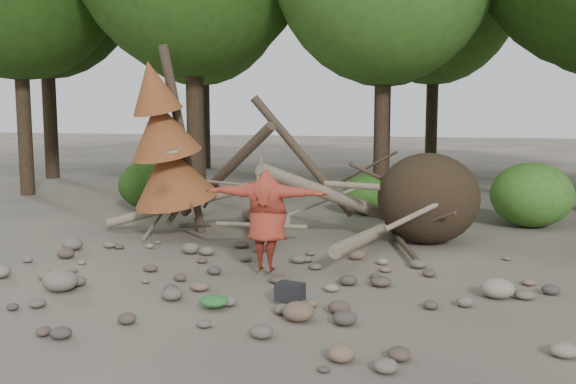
# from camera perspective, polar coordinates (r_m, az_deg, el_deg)

# --- Properties ---
(ground) EXTENTS (120.00, 120.00, 0.00)m
(ground) POSITION_cam_1_polar(r_m,az_deg,el_deg) (10.67, -3.11, -8.45)
(ground) COLOR #514C44
(ground) RESTS_ON ground
(deadfall_pile) EXTENTS (8.55, 5.24, 3.30)m
(deadfall_pile) POSITION_cam_1_polar(r_m,az_deg,el_deg) (14.19, 9.99, -0.67)
(deadfall_pile) COLOR #332619
(deadfall_pile) RESTS_ON ground
(dead_conifer) EXTENTS (2.06, 2.16, 4.35)m
(dead_conifer) POSITION_cam_1_polar(r_m,az_deg,el_deg) (14.59, -10.80, 4.11)
(dead_conifer) COLOR #4C3F30
(dead_conifer) RESTS_ON ground
(bush_left) EXTENTS (1.80, 1.80, 1.44)m
(bush_left) POSITION_cam_1_polar(r_m,az_deg,el_deg) (19.18, -12.21, 0.65)
(bush_left) COLOR #264F15
(bush_left) RESTS_ON ground
(bush_mid) EXTENTS (1.40, 1.40, 1.12)m
(bush_mid) POSITION_cam_1_polar(r_m,az_deg,el_deg) (17.88, 7.04, -0.24)
(bush_mid) COLOR #32651D
(bush_mid) RESTS_ON ground
(bush_right) EXTENTS (2.00, 2.00, 1.60)m
(bush_right) POSITION_cam_1_polar(r_m,az_deg,el_deg) (17.00, 20.84, -0.24)
(bush_right) COLOR #3E7725
(bush_right) RESTS_ON ground
(frisbee_thrower) EXTENTS (3.28, 1.02, 2.08)m
(frisbee_thrower) POSITION_cam_1_polar(r_m,az_deg,el_deg) (11.24, -1.91, -2.50)
(frisbee_thrower) COLOR maroon
(frisbee_thrower) RESTS_ON ground
(backpack) EXTENTS (0.44, 0.33, 0.27)m
(backpack) POSITION_cam_1_polar(r_m,az_deg,el_deg) (9.71, 0.19, -9.21)
(backpack) COLOR black
(backpack) RESTS_ON ground
(cloth_green) EXTENTS (0.43, 0.36, 0.16)m
(cloth_green) POSITION_cam_1_polar(r_m,az_deg,el_deg) (9.54, -6.60, -9.90)
(cloth_green) COLOR #2B6D2D
(cloth_green) RESTS_ON ground
(cloth_orange) EXTENTS (0.31, 0.26, 0.11)m
(cloth_orange) POSITION_cam_1_polar(r_m,az_deg,el_deg) (9.75, 0.13, -9.62)
(cloth_orange) COLOR #9D581A
(cloth_orange) RESTS_ON ground
(boulder_front_left) EXTENTS (0.58, 0.52, 0.35)m
(boulder_front_left) POSITION_cam_1_polar(r_m,az_deg,el_deg) (11.02, -19.60, -7.44)
(boulder_front_left) COLOR slate
(boulder_front_left) RESTS_ON ground
(boulder_front_right) EXTENTS (0.45, 0.41, 0.27)m
(boulder_front_right) POSITION_cam_1_polar(r_m,az_deg,el_deg) (8.99, 0.94, -10.57)
(boulder_front_right) COLOR brown
(boulder_front_right) RESTS_ON ground
(boulder_mid_right) EXTENTS (0.52, 0.47, 0.31)m
(boulder_mid_right) POSITION_cam_1_polar(r_m,az_deg,el_deg) (10.54, 18.13, -8.13)
(boulder_mid_right) COLOR gray
(boulder_mid_right) RESTS_ON ground
(boulder_mid_left) EXTENTS (0.45, 0.40, 0.27)m
(boulder_mid_left) POSITION_cam_1_polar(r_m,az_deg,el_deg) (14.07, -18.63, -4.39)
(boulder_mid_left) COLOR #675E57
(boulder_mid_left) RESTS_ON ground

